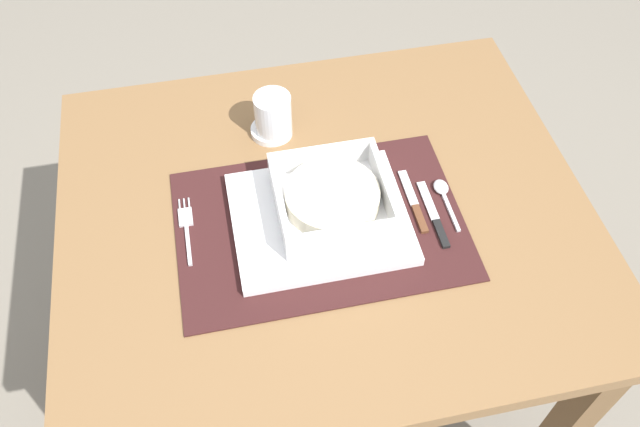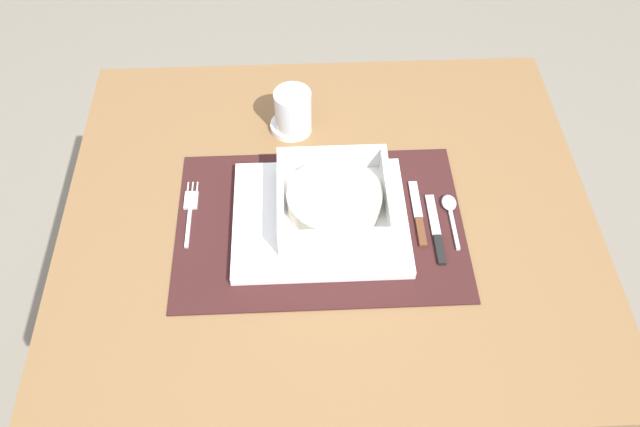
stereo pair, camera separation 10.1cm
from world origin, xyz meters
name	(u,v)px [view 1 (the left image)]	position (x,y,z in m)	size (l,w,h in m)	color
ground_plane	(323,385)	(0.00, 0.00, 0.00)	(6.00, 6.00, 0.00)	gray
dining_table	(325,247)	(0.00, 0.00, 0.60)	(0.86, 0.74, 0.71)	brown
placemat	(320,224)	(-0.02, -0.03, 0.71)	(0.46, 0.31, 0.00)	#381919
serving_plate	(320,218)	(-0.01, -0.02, 0.72)	(0.27, 0.23, 0.02)	white
porridge_bowl	(332,199)	(0.01, -0.01, 0.75)	(0.18, 0.18, 0.05)	white
fork	(186,225)	(-0.22, 0.01, 0.71)	(0.02, 0.13, 0.00)	silver
spoon	(443,192)	(0.20, -0.01, 0.71)	(0.02, 0.11, 0.01)	silver
butter_knife	(435,218)	(0.17, -0.06, 0.71)	(0.01, 0.14, 0.01)	black
bread_knife	(415,205)	(0.14, -0.03, 0.71)	(0.01, 0.13, 0.01)	#59331E
drinking_glass	(273,118)	(-0.05, 0.19, 0.75)	(0.06, 0.06, 0.08)	white
condiment_saucer	(271,129)	(-0.06, 0.19, 0.72)	(0.07, 0.07, 0.04)	white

